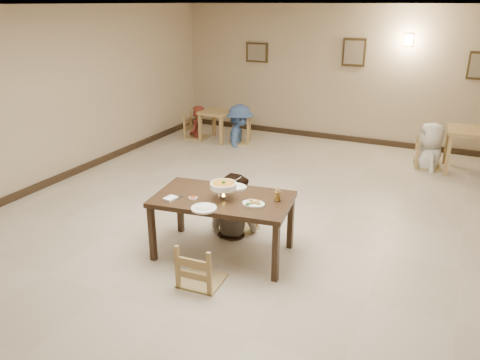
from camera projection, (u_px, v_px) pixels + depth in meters
The scene contains 29 objects.
floor at pixel (258, 227), 6.73m from camera, with size 10.00×10.00×0.00m, color #BDB09B.
ceiling at pixel (261, 5), 5.65m from camera, with size 10.00×10.00×0.00m, color silver.
wall_back at pixel (348, 75), 10.41m from camera, with size 10.00×10.00×0.00m, color tan.
wall_left at pixel (39, 100), 7.80m from camera, with size 10.00×10.00×0.00m, color tan.
baseboard_back at pixel (342, 138), 10.89m from camera, with size 8.00×0.06×0.12m, color black.
baseboard_left at pixel (53, 181), 8.30m from camera, with size 0.06×10.00×0.12m, color black.
picture_a at pixel (257, 52), 11.11m from camera, with size 0.55×0.04×0.45m.
picture_b at pixel (354, 52), 10.15m from camera, with size 0.50×0.04×0.60m.
picture_c at pixel (480, 66), 9.20m from camera, with size 0.45×0.04×0.55m.
wall_sconce at pixel (409, 40), 9.60m from camera, with size 0.16×0.05×0.22m, color #FFD88C.
main_table at pixel (223, 203), 5.77m from camera, with size 1.79×1.17×0.79m.
chair_far at pixel (238, 200), 6.49m from camera, with size 0.43×0.43×0.92m.
chair_near at pixel (201, 243), 5.24m from camera, with size 0.47×0.47×1.00m.
main_diner at pixel (234, 173), 6.31m from camera, with size 0.84×0.65×1.72m, color gray.
curry_warmer at pixel (223, 186), 5.64m from camera, with size 0.36×0.32×0.29m.
rice_plate_far at pixel (235, 186), 6.03m from camera, with size 0.32×0.32×0.07m.
rice_plate_near at pixel (204, 208), 5.40m from camera, with size 0.30×0.30×0.07m.
fried_plate at pixel (253, 203), 5.52m from camera, with size 0.27×0.27×0.06m.
chili_dish at pixel (193, 198), 5.69m from camera, with size 0.10×0.10×0.02m.
napkin_cutlery at pixel (171, 198), 5.67m from camera, with size 0.17×0.24×0.03m.
drink_glass at pixel (278, 195), 5.61m from camera, with size 0.08×0.08×0.15m.
bg_table_left at pixel (217, 117), 10.73m from camera, with size 0.74×0.74×0.69m.
bg_table_right at pixel (471, 137), 8.68m from camera, with size 0.89×0.89×0.83m.
bg_chair_ll at pixel (197, 115), 10.95m from camera, with size 0.51×0.51×1.09m.
bg_chair_lr at pixel (240, 121), 10.58m from camera, with size 0.47×0.47×1.00m.
bg_chair_rl at pixel (431, 141), 8.97m from camera, with size 0.50×0.50×1.07m.
bg_diner_a at pixel (196, 106), 10.87m from camera, with size 0.56×0.36×1.53m, color maroon.
bg_diner_b at pixel (240, 105), 10.44m from camera, with size 1.13×0.65×1.76m, color #426196.
bg_diner_c at pixel (434, 123), 8.84m from camera, with size 0.87×0.57×1.78m, color silver.
Camera 1 is at (2.37, -5.56, 3.04)m, focal length 35.00 mm.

